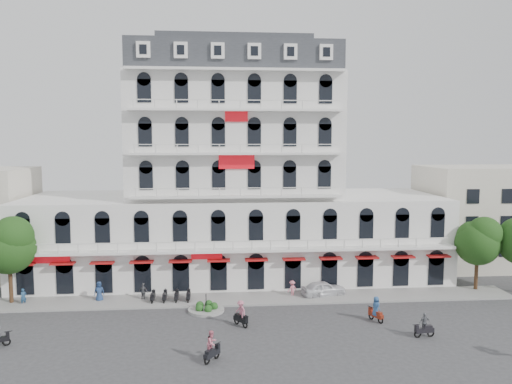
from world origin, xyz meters
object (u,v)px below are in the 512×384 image
object	(u,v)px
rider_southwest	(212,345)
rider_east	(376,309)
rider_northeast	(424,326)
parked_car	(323,289)
rider_center	(241,312)

from	to	relation	value
rider_southwest	rider_east	bearing A→B (deg)	-27.88
rider_southwest	rider_east	size ratio (longest dim) A/B	1.03
rider_southwest	rider_northeast	xyz separation A→B (m)	(16.24, 2.92, -0.22)
parked_car	rider_northeast	size ratio (longest dim) A/B	2.25
parked_car	rider_southwest	distance (m)	17.37
rider_northeast	rider_east	bearing A→B (deg)	-60.36
parked_car	rider_east	distance (m)	7.70
parked_car	rider_east	bearing A→B (deg)	-171.18
rider_east	rider_center	xyz separation A→B (m)	(-11.32, -0.13, 0.07)
rider_southwest	rider_northeast	distance (m)	16.51
parked_car	rider_east	size ratio (longest dim) A/B	2.02
rider_east	rider_northeast	world-z (taller)	rider_east
rider_center	rider_southwest	bearing A→B (deg)	-55.88
rider_southwest	rider_northeast	size ratio (longest dim) A/B	1.14
parked_car	rider_southwest	xyz separation A→B (m)	(-10.73, -13.66, 0.39)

